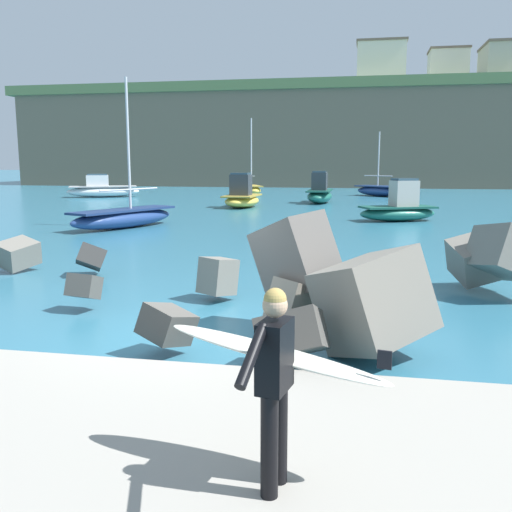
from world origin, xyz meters
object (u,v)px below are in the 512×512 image
boat_far_centre (124,217)px  station_building_east (500,64)px  boat_near_centre (242,197)px  boat_mid_centre (102,190)px  boat_far_right (381,190)px  station_building_west (381,65)px  boat_near_right (251,189)px  station_building_central (447,71)px  boat_mid_left (399,208)px  boat_mid_right (320,193)px  surfer_with_board (275,369)px

boat_far_centre → station_building_east: size_ratio=0.93×
boat_near_centre → boat_mid_centre: boat_near_centre is taller
boat_far_right → station_building_west: 32.50m
boat_near_centre → boat_far_right: 17.76m
boat_near_right → boat_far_right: (11.91, 0.66, -0.01)m
boat_near_right → station_building_west: station_building_west is taller
station_building_central → boat_far_right: bearing=-105.5°
boat_near_centre → boat_mid_left: bearing=-36.0°
boat_mid_right → boat_far_right: bearing=63.6°
surfer_with_board → boat_mid_right: size_ratio=0.42×
station_building_west → station_building_east: 14.84m
surfer_with_board → station_building_east: size_ratio=0.29×
surfer_with_board → boat_mid_centre: 47.02m
boat_near_right → boat_mid_right: size_ratio=1.40×
boat_mid_centre → station_building_central: (33.83, 41.17, 15.24)m
boat_mid_right → boat_far_centre: 19.67m
boat_far_right → station_building_west: size_ratio=0.86×
boat_far_centre → boat_mid_right: bearing=66.9°
boat_near_right → station_building_west: 35.24m
boat_mid_centre → boat_far_right: (24.09, 6.12, -0.15)m
surfer_with_board → boat_mid_right: bearing=93.9°
boat_far_centre → boat_mid_centre: bearing=118.2°
boat_near_centre → boat_mid_centre: (-14.44, 8.78, -0.03)m
boat_mid_left → boat_far_centre: bearing=-156.3°
boat_mid_left → boat_far_centre: 13.99m
boat_near_right → boat_mid_left: bearing=-60.4°
surfer_with_board → boat_mid_centre: bearing=117.7°
surfer_with_board → boat_near_centre: (-7.43, 32.83, -0.57)m
boat_near_centre → boat_near_right: 14.42m
station_building_west → station_building_central: station_building_west is taller
station_building_west → boat_mid_right: bearing=-97.5°
boat_near_right → boat_far_right: 11.93m
station_building_west → boat_near_centre: bearing=-102.8°
boat_near_centre → boat_near_right: (-2.25, 14.24, -0.17)m
boat_mid_left → station_building_east: station_building_east is taller
boat_far_right → station_building_central: size_ratio=0.94×
boat_far_right → station_building_central: 39.50m
station_building_west → boat_mid_centre: bearing=-125.0°
boat_mid_centre → boat_mid_right: (19.31, -3.55, 0.07)m
boat_far_right → station_building_east: size_ratio=0.78×
surfer_with_board → station_building_central: size_ratio=0.35×
boat_mid_right → station_building_east: bearing=61.3°
boat_mid_right → station_building_central: (14.52, 44.72, 15.16)m
surfer_with_board → station_building_west: (2.46, 76.32, 14.70)m
surfer_with_board → boat_near_right: size_ratio=0.30×
boat_far_right → boat_far_centre: bearing=-114.2°
surfer_with_board → station_building_central: (11.96, 82.78, 14.63)m
boat_near_centre → station_building_central: bearing=68.8°
boat_far_right → station_building_central: (9.73, 35.05, 15.39)m
boat_far_right → boat_near_right: bearing=-176.8°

